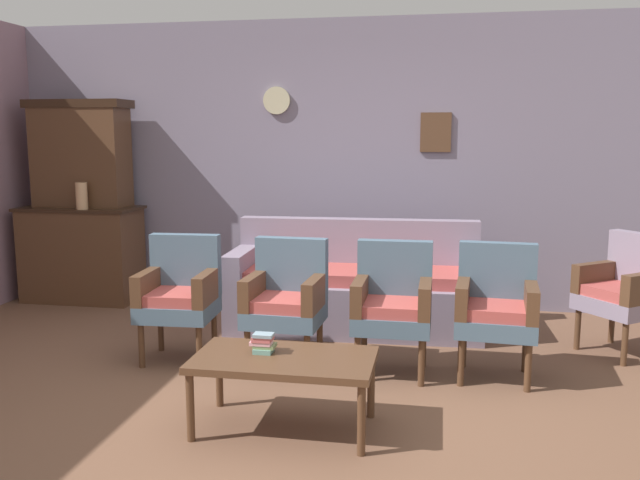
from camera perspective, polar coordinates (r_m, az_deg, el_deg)
The scene contains 13 objects.
ground_plane at distance 4.20m, azimuth -3.94°, elevation -13.92°, with size 7.68×7.68×0.00m, color brown.
wall_back_with_decor at distance 6.46m, azimuth 1.68°, elevation 6.47°, with size 6.40×0.09×2.70m.
side_cabinet at distance 7.03m, azimuth -19.53°, elevation -1.10°, with size 1.16×0.55×0.93m.
cabinet_upper_hutch at distance 7.00m, azimuth -19.63°, elevation 6.96°, with size 0.99×0.38×1.03m.
vase_on_cabinet at distance 6.73m, azimuth -19.58°, elevation 3.55°, with size 0.11×0.11×0.25m, color tan.
floral_couch at distance 5.72m, azimuth 3.00°, elevation -4.26°, with size 2.12×0.87×0.90m.
armchair_near_cabinet at distance 5.00m, azimuth -11.81°, elevation -4.31°, with size 0.55×0.52×0.90m.
armchair_near_couch_end at distance 4.74m, azimuth -2.89°, elevation -4.87°, with size 0.54×0.51×0.90m.
armchair_by_doorway at distance 4.64m, azimuth 6.20°, elevation -5.22°, with size 0.52×0.49×0.90m.
armchair_row_middle at distance 4.68m, azimuth 14.73°, elevation -5.34°, with size 0.55×0.53×0.90m.
wingback_chair_by_fireplace at distance 5.51m, azimuth 24.51°, elevation -3.72°, with size 0.71×0.71×0.90m.
coffee_table at distance 3.78m, azimuth -3.06°, elevation -10.48°, with size 1.00×0.56×0.42m.
book_stack_on_table at distance 3.82m, azimuth -4.85°, elevation -8.69°, with size 0.14×0.11×0.11m.
Camera 1 is at (0.96, -3.75, 1.63)m, focal length 37.70 mm.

